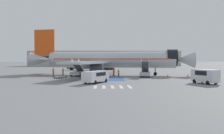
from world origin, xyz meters
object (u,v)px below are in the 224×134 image
(ground_crew_0, at_px, (114,71))
(traffic_cone_0, at_px, (188,75))
(service_van_1, at_px, (205,75))
(traffic_cone_2, at_px, (112,75))
(ground_crew_2, at_px, (119,72))
(ground_crew_3, at_px, (53,72))
(ground_crew_1, at_px, (63,71))
(fuel_tanker, at_px, (82,66))
(service_van_0, at_px, (96,76))
(terminal_building, at_px, (105,59))
(boarding_stairs_aft, at_px, (78,72))
(baggage_cart, at_px, (60,77))
(traffic_cone_1, at_px, (168,75))
(airliner, at_px, (108,60))
(boarding_stairs_forward, at_px, (145,72))

(ground_crew_0, relative_size, traffic_cone_0, 3.80)
(service_van_1, xyz_separation_m, traffic_cone_2, (-13.88, 14.79, -1.00))
(ground_crew_2, height_order, ground_crew_3, ground_crew_3)
(ground_crew_0, relative_size, ground_crew_1, 1.01)
(ground_crew_3, bearing_deg, traffic_cone_2, -32.83)
(fuel_tanker, height_order, service_van_1, fuel_tanker)
(ground_crew_0, bearing_deg, service_van_0, 117.06)
(ground_crew_2, bearing_deg, terminal_building, -112.34)
(terminal_building, bearing_deg, traffic_cone_0, -77.43)
(ground_crew_1, height_order, ground_crew_2, ground_crew_1)
(traffic_cone_0, xyz_separation_m, traffic_cone_2, (-17.11, -0.15, 0.09))
(service_van_0, height_order, ground_crew_0, service_van_0)
(boarding_stairs_aft, height_order, baggage_cart, boarding_stairs_aft)
(service_van_0, bearing_deg, traffic_cone_2, 106.02)
(boarding_stairs_aft, height_order, fuel_tanker, boarding_stairs_aft)
(fuel_tanker, relative_size, terminal_building, 0.12)
(traffic_cone_0, relative_size, terminal_building, 0.01)
(service_van_0, relative_size, ground_crew_3, 3.07)
(service_van_1, height_order, ground_crew_2, service_van_1)
(service_van_1, bearing_deg, service_van_0, 151.57)
(traffic_cone_1, bearing_deg, ground_crew_0, 173.01)
(airliner, bearing_deg, traffic_cone_1, 79.43)
(airliner, relative_size, boarding_stairs_forward, 7.36)
(boarding_stairs_aft, bearing_deg, ground_crew_0, 5.26)
(baggage_cart, xyz_separation_m, ground_crew_2, (12.14, 2.59, 0.71))
(airliner, distance_m, service_van_1, 25.02)
(traffic_cone_0, bearing_deg, fuel_tanker, 131.58)
(service_van_1, height_order, traffic_cone_0, service_van_1)
(ground_crew_2, distance_m, ground_crew_3, 14.89)
(ground_crew_2, relative_size, traffic_cone_1, 3.35)
(boarding_stairs_aft, height_order, ground_crew_3, boarding_stairs_aft)
(fuel_tanker, xyz_separation_m, traffic_cone_2, (9.72, -30.38, -1.30))
(terminal_building, bearing_deg, service_van_0, -91.54)
(service_van_0, distance_m, ground_crew_0, 14.63)
(boarding_stairs_forward, bearing_deg, baggage_cart, -160.16)
(boarding_stairs_aft, xyz_separation_m, fuel_tanker, (-1.84, 28.18, 0.64))
(ground_crew_3, bearing_deg, boarding_stairs_forward, -33.28)
(ground_crew_1, height_order, ground_crew_3, ground_crew_1)
(service_van_1, bearing_deg, boarding_stairs_aft, 119.63)
(ground_crew_1, xyz_separation_m, terminal_building, (10.80, 76.62, 3.26))
(boarding_stairs_aft, bearing_deg, service_van_0, -60.83)
(terminal_building, bearing_deg, traffic_cone_1, -80.76)
(airliner, relative_size, service_van_1, 8.82)
(ground_crew_3, xyz_separation_m, terminal_building, (12.62, 78.57, 3.27))
(baggage_cart, xyz_separation_m, terminal_building, (10.09, 83.66, 4.09))
(ground_crew_0, bearing_deg, traffic_cone_2, 113.47)
(traffic_cone_1, distance_m, traffic_cone_2, 12.35)
(boarding_stairs_aft, height_order, service_van_1, boarding_stairs_aft)
(ground_crew_3, bearing_deg, traffic_cone_1, -30.09)
(ground_crew_1, distance_m, traffic_cone_2, 12.11)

